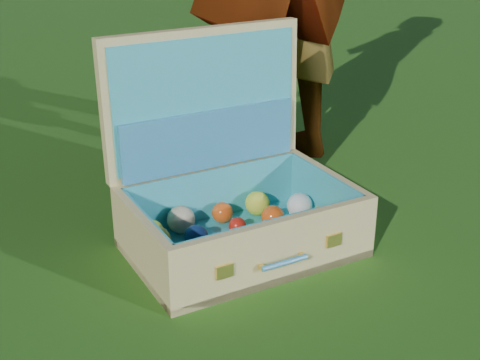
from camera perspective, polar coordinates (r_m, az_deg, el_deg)
name	(u,v)px	position (r m, az deg, el deg)	size (l,w,h in m)	color
ground	(198,266)	(1.73, -3.62, -7.32)	(60.00, 60.00, 0.00)	#215114
suitcase	(228,188)	(1.78, -0.99, -0.69)	(0.70, 0.63, 0.56)	#DAC075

